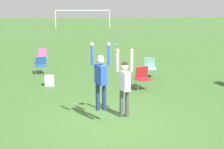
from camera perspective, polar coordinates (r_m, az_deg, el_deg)
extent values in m
plane|color=#3D662D|center=(9.32, -0.26, -8.48)|extent=(120.00, 120.00, 0.00)
cylinder|color=navy|center=(9.05, -2.64, -4.17)|extent=(0.12, 0.12, 0.79)
cylinder|color=navy|center=(9.06, -1.44, -4.14)|extent=(0.12, 0.12, 0.79)
cube|color=blue|center=(8.88, -2.07, -0.02)|extent=(0.36, 0.46, 0.56)
sphere|color=beige|center=(8.79, -2.10, 2.59)|extent=(0.21, 0.21, 0.21)
sphere|color=#B7B2AD|center=(8.78, -2.10, 2.96)|extent=(0.18, 0.18, 0.18)
cylinder|color=blue|center=(8.75, -3.64, 3.60)|extent=(0.08, 0.08, 0.59)
sphere|color=beige|center=(8.71, -3.66, 5.51)|extent=(0.10, 0.10, 0.10)
cylinder|color=blue|center=(8.78, -0.58, 3.65)|extent=(0.08, 0.08, 0.59)
sphere|color=beige|center=(8.73, -0.58, 5.55)|extent=(0.10, 0.10, 0.10)
cylinder|color=#4C4C51|center=(9.52, 1.74, -5.34)|extent=(0.12, 0.12, 0.83)
cylinder|color=#4C4C51|center=(9.54, 2.76, -5.31)|extent=(0.12, 0.12, 0.83)
cube|color=white|center=(9.33, 2.29, -1.18)|extent=(0.34, 0.42, 0.59)
sphere|color=beige|center=(9.23, 2.32, 1.44)|extent=(0.23, 0.23, 0.23)
sphere|color=black|center=(9.21, 2.32, 1.82)|extent=(0.19, 0.19, 0.19)
cylinder|color=white|center=(9.17, 1.01, 2.47)|extent=(0.08, 0.08, 0.62)
sphere|color=beige|center=(9.12, 1.02, 4.40)|extent=(0.10, 0.10, 0.10)
cylinder|color=white|center=(9.22, 3.63, 2.51)|extent=(0.08, 0.08, 0.62)
sphere|color=beige|center=(9.17, 3.66, 4.42)|extent=(0.10, 0.10, 0.10)
cylinder|color=#2D9EDB|center=(9.00, 0.41, 5.55)|extent=(0.23, 0.23, 0.05)
cylinder|color=gray|center=(15.36, -13.80, 0.68)|extent=(0.02, 0.02, 0.42)
cylinder|color=gray|center=(15.30, -12.19, 0.72)|extent=(0.02, 0.02, 0.42)
cylinder|color=gray|center=(15.78, -13.57, 1.03)|extent=(0.02, 0.02, 0.42)
cylinder|color=gray|center=(15.72, -11.99, 1.06)|extent=(0.02, 0.02, 0.42)
cube|color=#235193|center=(15.50, -12.92, 1.57)|extent=(0.68, 0.68, 0.04)
cube|color=#235193|center=(15.69, -12.85, 2.51)|extent=(0.51, 0.30, 0.39)
cylinder|color=gray|center=(14.29, 6.39, 0.09)|extent=(0.02, 0.02, 0.43)
cylinder|color=gray|center=(14.38, 8.05, 0.12)|extent=(0.02, 0.02, 0.43)
cylinder|color=gray|center=(14.70, 6.06, 0.47)|extent=(0.02, 0.02, 0.43)
cylinder|color=gray|center=(14.79, 7.69, 0.50)|extent=(0.02, 0.02, 0.43)
cube|color=#8CC6C1|center=(14.50, 7.07, 1.06)|extent=(0.61, 0.61, 0.04)
cube|color=#8CC6C1|center=(14.67, 6.91, 2.21)|extent=(0.52, 0.24, 0.46)
cylinder|color=gray|center=(17.86, -13.42, 2.39)|extent=(0.02, 0.02, 0.40)
cylinder|color=gray|center=(17.80, -11.99, 2.43)|extent=(0.02, 0.02, 0.40)
cylinder|color=gray|center=(18.30, -13.22, 2.66)|extent=(0.02, 0.02, 0.40)
cylinder|color=gray|center=(18.24, -11.82, 2.69)|extent=(0.02, 0.02, 0.40)
cube|color=#C666A3|center=(18.01, -12.64, 3.11)|extent=(0.73, 0.73, 0.04)
cube|color=#C666A3|center=(18.21, -12.58, 4.01)|extent=(0.51, 0.38, 0.46)
cylinder|color=gray|center=(12.23, 4.75, -2.08)|extent=(0.02, 0.02, 0.45)
cylinder|color=gray|center=(12.31, 6.88, -2.02)|extent=(0.02, 0.02, 0.45)
cylinder|color=gray|center=(12.67, 4.40, -1.53)|extent=(0.02, 0.02, 0.45)
cylinder|color=gray|center=(12.75, 6.46, -1.48)|extent=(0.02, 0.02, 0.45)
cube|color=#B21E23|center=(12.43, 5.65, -0.84)|extent=(0.71, 0.71, 0.04)
cube|color=#B21E23|center=(12.62, 5.46, 0.48)|extent=(0.55, 0.31, 0.44)
cube|color=white|center=(13.32, -11.35, -1.14)|extent=(0.37, 0.33, 0.40)
cube|color=silver|center=(13.27, -11.39, -0.26)|extent=(0.38, 0.33, 0.02)
cylinder|color=white|center=(41.47, -10.30, 9.85)|extent=(0.10, 0.10, 2.30)
cylinder|color=white|center=(41.43, -0.46, 10.06)|extent=(0.10, 0.10, 2.30)
cylinder|color=white|center=(41.25, -5.42, 11.58)|extent=(7.00, 0.10, 0.10)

